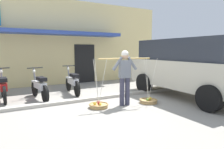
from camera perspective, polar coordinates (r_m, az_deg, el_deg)
name	(u,v)px	position (r m, az deg, el deg)	size (l,w,h in m)	color
ground_plane	(102,105)	(6.31, -2.86, -8.64)	(90.00, 90.00, 0.00)	gray
sidewalk_curb	(93,98)	(6.91, -5.46, -6.85)	(20.00, 0.24, 0.10)	#AEA89C
fruit_vendor	(125,74)	(6.06, 3.72, 0.14)	(1.65, 0.35, 1.70)	#38384C
fruit_basket_left_side	(99,105)	(5.98, -3.88, -8.77)	(0.59, 0.59, 1.45)	tan
fruit_basket_right_side	(148,101)	(6.58, 10.46, -7.40)	(0.59, 0.59, 1.45)	tan
motorcycle_nearest_shop	(3,87)	(7.65, -28.88, -3.26)	(0.54, 1.82, 1.09)	black
motorcycle_second_in_row	(40,87)	(7.29, -20.14, -3.29)	(0.54, 1.82, 1.09)	black
motorcycle_third_in_row	(73,82)	(7.92, -11.30, -2.20)	(0.54, 1.82, 1.09)	black
parked_truck	(190,66)	(7.68, 21.53, 2.25)	(2.19, 4.82, 2.10)	beige
storefront_building	(37,43)	(12.50, -20.70, 8.37)	(13.00, 6.00, 4.20)	#DBC684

